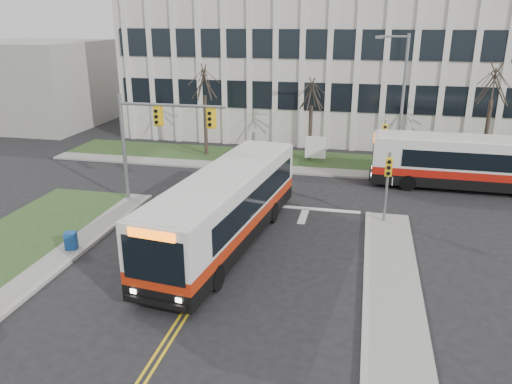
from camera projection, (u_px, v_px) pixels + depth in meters
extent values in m
plane|color=black|center=(212.00, 272.00, 21.04)|extent=(120.00, 120.00, 0.00)
cube|color=#9E9B93|center=(402.00, 374.00, 14.89)|extent=(2.00, 26.00, 0.14)
cube|color=#9E9B93|center=(348.00, 174.00, 34.01)|extent=(44.00, 1.60, 0.14)
cube|color=#2E471E|center=(350.00, 163.00, 36.60)|extent=(44.00, 5.00, 0.12)
cube|color=silver|center=(359.00, 65.00, 45.69)|extent=(40.00, 16.00, 12.00)
cube|color=#9E9B93|center=(36.00, 84.00, 48.96)|extent=(12.00, 12.00, 8.00)
cylinder|color=slate|center=(124.00, 149.00, 28.14)|extent=(0.22, 0.22, 6.20)
cylinder|color=slate|center=(172.00, 105.00, 26.67)|extent=(6.00, 0.16, 0.16)
cube|color=yellow|center=(157.00, 116.00, 26.89)|extent=(0.34, 0.24, 0.92)
cube|color=yellow|center=(210.00, 119.00, 26.28)|extent=(0.34, 0.24, 0.92)
cylinder|color=slate|center=(387.00, 188.00, 25.40)|extent=(0.14, 0.14, 3.80)
cube|color=yellow|center=(389.00, 167.00, 24.82)|extent=(0.34, 0.24, 0.92)
cylinder|color=slate|center=(383.00, 148.00, 33.24)|extent=(0.14, 0.14, 3.80)
cube|color=yellow|center=(385.00, 131.00, 32.65)|extent=(0.34, 0.24, 0.92)
cylinder|color=slate|center=(402.00, 107.00, 32.78)|extent=(0.20, 0.20, 9.20)
cylinder|color=slate|center=(394.00, 36.00, 31.51)|extent=(1.80, 0.14, 0.14)
cube|color=slate|center=(379.00, 37.00, 31.71)|extent=(0.50, 0.25, 0.18)
cylinder|color=slate|center=(307.00, 156.00, 36.62)|extent=(0.08, 0.08, 1.00)
cylinder|color=slate|center=(323.00, 157.00, 36.38)|extent=(0.08, 0.08, 1.00)
cube|color=white|center=(315.00, 147.00, 36.27)|extent=(1.50, 0.12, 1.60)
cylinder|color=#42352B|center=(206.00, 126.00, 38.09)|extent=(0.28, 0.28, 4.62)
cylinder|color=#42352B|center=(310.00, 134.00, 36.73)|extent=(0.28, 0.28, 4.09)
cylinder|color=#42352B|center=(486.00, 136.00, 33.97)|extent=(0.28, 0.28, 4.95)
cube|color=navy|center=(71.00, 242.00, 22.69)|extent=(0.61, 0.57, 0.95)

